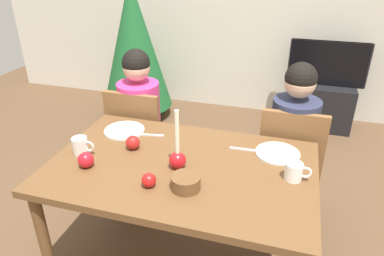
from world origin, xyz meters
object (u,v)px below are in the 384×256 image
Objects in this scene: dining_table at (181,177)px; person_left_child at (141,129)px; chair_right at (289,160)px; candle_centerpiece at (177,157)px; christmas_tree at (134,45)px; tv_stand at (320,105)px; tv at (328,63)px; mug_right at (294,171)px; apple_by_left_plate at (149,180)px; person_right_child at (290,150)px; bowl_walnuts at (186,182)px; plate_right at (278,153)px; apple_by_right_mug at (86,160)px; chair_left at (140,138)px; plate_left at (124,130)px; mug_left at (81,146)px; apple_near_candle at (133,142)px.

dining_table is 0.84m from person_left_child.
candle_centerpiece is at bearing -131.39° from chair_right.
dining_table is at bearing -59.15° from christmas_tree.
tv_stand is 0.47m from tv.
mug_right is (-0.26, -2.27, 0.56)m from tv_stand.
person_right_child is at bearing 53.40° from apple_by_left_plate.
candle_centerpiece is at bearing 120.71° from bowl_walnuts.
chair_right is 6.32× the size of bowl_walnuts.
tv_stand is 2.75m from apple_by_left_plate.
person_left_child is 1.83× the size of tv_stand.
christmas_tree is 2.42m from plate_right.
person_left_child is at bearing 180.00° from person_right_child.
person_right_child is at bearing 60.53° from bowl_walnuts.
dining_table is 2.19× the size of tv_stand.
apple_by_right_mug is (-1.30, -2.46, 0.08)m from tv.
bowl_walnuts is (0.62, -0.80, 0.27)m from chair_left.
plate_left is 0.33m from mug_left.
apple_near_candle is at bearing -51.40° from plate_left.
chair_left is 1.09m from chair_right.
chair_left is 6.93× the size of mug_left.
person_left_child is 1.48× the size of tv.
plate_right is (-0.07, -0.35, 0.24)m from chair_right.
chair_left is 1.57m from christmas_tree.
chair_right is 0.77× the size of person_left_child.
person_right_child is at bearing -99.53° from tv_stand.
plate_right is at bearing 16.13° from mug_left.
plate_right is 2.99× the size of apple_near_candle.
person_right_child is at bearing 79.10° from plate_right.
chair_left is 0.98m from apple_by_left_plate.
tv_stand is at bearing 62.09° from apple_by_right_mug.
person_left_child is 4.79× the size of plate_right.
tv is 9.66× the size of apple_near_candle.
plate_right is at bearing -101.87° from chair_right.
chair_right is 3.59× the size of plate_left.
person_left_child is at bearing 178.29° from chair_right.
person_right_child reaches higher than tv_stand.
plate_right is at bearing -46.13° from christmas_tree.
person_right_child is (0.00, 0.03, 0.06)m from chair_right.
person_right_child is at bearing 50.01° from candle_centerpiece.
plate_left is 0.43m from apple_by_right_mug.
person_right_child is 4.79× the size of plate_right.
apple_by_right_mug is at bearing -48.50° from mug_left.
candle_centerpiece is (0.52, -0.64, 0.31)m from chair_left.
mug_left is 1.00× the size of mug_right.
person_left_child is 0.83m from apple_by_right_mug.
candle_centerpiece is 0.48m from apple_by_right_mug.
plate_left is at bearing 140.33° from bowl_walnuts.
plate_left is at bearing 167.54° from mug_right.
candle_centerpiece reaches higher than bowl_walnuts.
christmas_tree is (-0.66, 1.35, 0.26)m from person_left_child.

